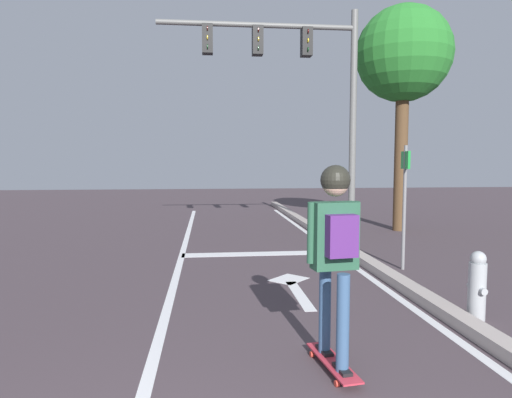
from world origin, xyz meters
The scene contains 12 objects.
lane_line_center centered at (-0.39, 6.00, 0.00)m, with size 0.12×20.00×0.01m, color silver.
lane_line_curbside centered at (2.72, 6.00, 0.00)m, with size 0.12×20.00×0.01m, color silver.
stop_bar centered at (1.24, 7.78, 0.00)m, with size 3.26×0.40×0.01m, color silver.
lane_arrow_stem centered at (1.40, 4.92, 0.00)m, with size 0.16×1.40×0.01m, color silver.
lane_arrow_head centered at (1.40, 5.77, 0.00)m, with size 0.56×0.44×0.01m, color silver.
curb_strip centered at (2.97, 6.00, 0.07)m, with size 0.24×24.00×0.14m, color #A69992.
skateboard centered at (1.23, 2.66, 0.07)m, with size 0.29×0.87×0.08m.
skater centered at (1.24, 2.64, 1.21)m, with size 0.48×0.64×1.75m.
traffic_signal_mast centered at (2.23, 9.28, 3.89)m, with size 4.62×0.34×5.37m.
street_sign_post centered at (3.49, 6.21, 1.40)m, with size 0.11×0.44×2.14m.
fire_hydrant centered at (3.27, 3.73, 0.41)m, with size 0.20×0.30×0.82m.
roadside_tree centered at (5.31, 10.49, 4.63)m, with size 2.51×2.51×5.96m.
Camera 1 is at (0.13, -1.13, 1.86)m, focal length 31.49 mm.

